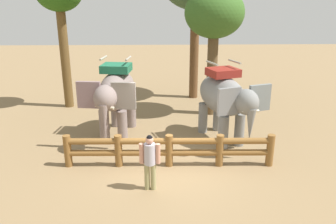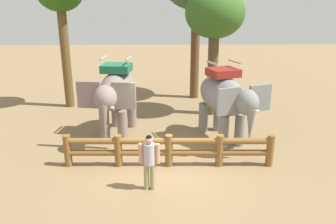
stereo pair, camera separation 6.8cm
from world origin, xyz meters
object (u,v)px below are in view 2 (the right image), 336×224
at_px(log_fence, 169,148).
at_px(elephant_center, 225,98).
at_px(elephant_near_left, 116,94).
at_px(tourist_woman_in_black, 149,158).
at_px(tree_back_center, 215,16).

relative_size(log_fence, elephant_center, 1.88).
xyz_separation_m(log_fence, elephant_center, (2.09, 1.99, 1.07)).
bearing_deg(elephant_near_left, tourist_woman_in_black, -71.18).
relative_size(elephant_near_left, tourist_woman_in_black, 2.19).
bearing_deg(tourist_woman_in_black, elephant_center, 51.79).
bearing_deg(tree_back_center, elephant_center, -90.01).
xyz_separation_m(elephant_center, tree_back_center, (0.00, 3.18, 2.72)).
distance_m(log_fence, tree_back_center, 6.74).
height_order(log_fence, tree_back_center, tree_back_center).
xyz_separation_m(elephant_near_left, tourist_woman_in_black, (1.35, -3.96, -0.76)).
height_order(log_fence, elephant_center, elephant_center).
distance_m(elephant_near_left, tree_back_center, 5.49).
distance_m(elephant_center, tourist_woman_in_black, 4.38).
bearing_deg(tourist_woman_in_black, tree_back_center, 67.89).
relative_size(log_fence, elephant_near_left, 1.86).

